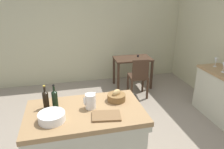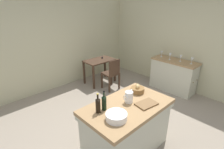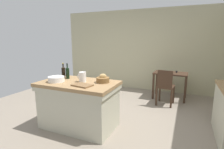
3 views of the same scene
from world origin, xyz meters
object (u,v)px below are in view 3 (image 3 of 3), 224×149
(island_table, at_px, (79,103))
(wine_bottle_dark, at_px, (68,73))
(bread_basket, at_px, (103,79))
(wooden_chair, at_px, (165,86))
(pitcher, at_px, (82,77))
(wash_bowl, at_px, (56,79))
(writing_desk, at_px, (170,77))
(cutting_board, at_px, (82,85))
(wine_bottle_amber, at_px, (63,72))

(island_table, bearing_deg, wine_bottle_dark, 156.03)
(island_table, xyz_separation_m, bread_basket, (0.43, 0.15, 0.46))
(wooden_chair, bearing_deg, pitcher, -126.46)
(pitcher, height_order, bread_basket, pitcher)
(pitcher, relative_size, wash_bowl, 0.77)
(wooden_chair, xyz_separation_m, wash_bowl, (-1.76, -1.94, 0.43))
(wine_bottle_dark, bearing_deg, island_table, -23.97)
(wash_bowl, bearing_deg, pitcher, 21.17)
(wooden_chair, bearing_deg, writing_desk, 84.40)
(island_table, relative_size, wash_bowl, 4.77)
(wine_bottle_dark, bearing_deg, wash_bowl, -96.98)
(writing_desk, distance_m, bread_basket, 2.48)
(island_table, relative_size, bread_basket, 5.97)
(writing_desk, relative_size, cutting_board, 2.77)
(wash_bowl, height_order, wine_bottle_amber, wine_bottle_amber)
(cutting_board, bearing_deg, island_table, 137.83)
(wooden_chair, height_order, bread_basket, bread_basket)
(island_table, bearing_deg, wine_bottle_amber, 160.24)
(writing_desk, relative_size, wash_bowl, 3.05)
(pitcher, height_order, wine_bottle_amber, wine_bottle_amber)
(wooden_chair, bearing_deg, island_table, -127.35)
(cutting_board, bearing_deg, wooden_chair, 60.06)
(cutting_board, bearing_deg, bread_basket, 58.86)
(pitcher, xyz_separation_m, wine_bottle_dark, (-0.42, 0.12, 0.03))
(wash_bowl, height_order, bread_basket, bread_basket)
(pitcher, distance_m, wash_bowl, 0.50)
(writing_desk, relative_size, pitcher, 3.98)
(wash_bowl, bearing_deg, wooden_chair, 47.75)
(pitcher, distance_m, bread_basket, 0.38)
(wooden_chair, relative_size, wine_bottle_amber, 2.98)
(bread_basket, distance_m, wine_bottle_amber, 0.90)
(wash_bowl, bearing_deg, wine_bottle_dark, 83.02)
(wine_bottle_amber, bearing_deg, wooden_chair, 41.73)
(writing_desk, bearing_deg, cutting_board, -114.95)
(cutting_board, bearing_deg, wash_bowl, 174.18)
(island_table, relative_size, wine_bottle_amber, 4.64)
(wine_bottle_dark, bearing_deg, wooden_chair, 43.63)
(cutting_board, bearing_deg, wine_bottle_dark, 148.08)
(island_table, height_order, cutting_board, cutting_board)
(wash_bowl, distance_m, wine_bottle_dark, 0.31)
(bread_basket, xyz_separation_m, wine_bottle_dark, (-0.79, 0.00, 0.07))
(pitcher, relative_size, wine_bottle_dark, 0.75)
(wash_bowl, relative_size, cutting_board, 0.91)
(wooden_chair, bearing_deg, wine_bottle_amber, -138.27)
(wine_bottle_amber, bearing_deg, island_table, -19.76)
(wash_bowl, distance_m, wine_bottle_amber, 0.32)
(wash_bowl, xyz_separation_m, wine_bottle_amber, (-0.07, 0.30, 0.08))
(wash_bowl, relative_size, wine_bottle_amber, 0.97)
(wooden_chair, relative_size, cutting_board, 2.79)
(wooden_chair, height_order, pitcher, pitcher)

